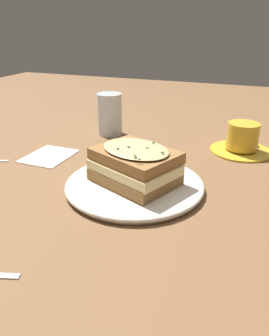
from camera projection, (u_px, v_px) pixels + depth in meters
name	position (u px, v px, depth m)	size (l,w,h in m)	color
ground_plane	(143.00, 188.00, 0.62)	(2.40, 2.40, 0.00)	brown
dinner_plate	(134.00, 184.00, 0.62)	(0.26, 0.26, 0.01)	silver
sandwich	(135.00, 165.00, 0.60)	(0.16, 0.18, 0.07)	olive
teacup_with_saucer	(242.00, 140.00, 0.78)	(0.15, 0.15, 0.07)	gold
water_glass	(110.00, 114.00, 0.89)	(0.07, 0.07, 0.11)	silver
napkin	(49.00, 156.00, 0.76)	(0.12, 0.10, 0.00)	white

